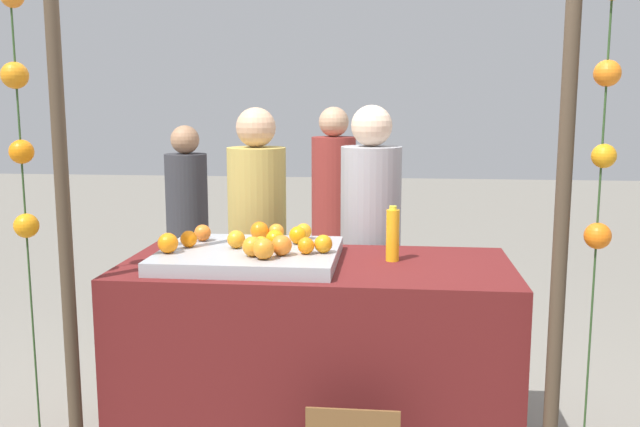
{
  "coord_description": "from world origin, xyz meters",
  "views": [
    {
      "loc": [
        0.34,
        -3.06,
        1.64
      ],
      "look_at": [
        0.0,
        0.15,
        1.12
      ],
      "focal_mm": 39.34,
      "sensor_mm": 36.0,
      "label": 1
    }
  ],
  "objects_px": {
    "stall_counter": "(317,360)",
    "vendor_right": "(370,266)",
    "vendor_left": "(258,262)",
    "juice_bottle": "(393,235)",
    "orange_0": "(276,232)",
    "orange_1": "(298,235)"
  },
  "relations": [
    {
      "from": "orange_0",
      "to": "vendor_left",
      "type": "height_order",
      "value": "vendor_left"
    },
    {
      "from": "orange_1",
      "to": "juice_bottle",
      "type": "height_order",
      "value": "juice_bottle"
    },
    {
      "from": "orange_1",
      "to": "vendor_left",
      "type": "relative_size",
      "value": 0.05
    },
    {
      "from": "vendor_right",
      "to": "juice_bottle",
      "type": "bearing_deg",
      "value": -78.71
    },
    {
      "from": "orange_0",
      "to": "juice_bottle",
      "type": "relative_size",
      "value": 0.3
    },
    {
      "from": "stall_counter",
      "to": "orange_1",
      "type": "bearing_deg",
      "value": 130.84
    },
    {
      "from": "vendor_left",
      "to": "juice_bottle",
      "type": "bearing_deg",
      "value": -40.44
    },
    {
      "from": "orange_0",
      "to": "orange_1",
      "type": "xyz_separation_m",
      "value": [
        0.12,
        -0.1,
        0.0
      ]
    },
    {
      "from": "juice_bottle",
      "to": "vendor_left",
      "type": "bearing_deg",
      "value": 139.56
    },
    {
      "from": "stall_counter",
      "to": "orange_0",
      "type": "height_order",
      "value": "orange_0"
    },
    {
      "from": "vendor_left",
      "to": "vendor_right",
      "type": "distance_m",
      "value": 0.63
    },
    {
      "from": "orange_0",
      "to": "orange_1",
      "type": "relative_size",
      "value": 0.92
    },
    {
      "from": "juice_bottle",
      "to": "orange_1",
      "type": "bearing_deg",
      "value": 174.29
    },
    {
      "from": "stall_counter",
      "to": "vendor_right",
      "type": "distance_m",
      "value": 0.77
    },
    {
      "from": "stall_counter",
      "to": "juice_bottle",
      "type": "xyz_separation_m",
      "value": [
        0.34,
        0.07,
        0.58
      ]
    },
    {
      "from": "stall_counter",
      "to": "orange_1",
      "type": "relative_size",
      "value": 21.15
    },
    {
      "from": "stall_counter",
      "to": "juice_bottle",
      "type": "relative_size",
      "value": 6.92
    },
    {
      "from": "orange_0",
      "to": "vendor_right",
      "type": "distance_m",
      "value": 0.69
    },
    {
      "from": "orange_1",
      "to": "vendor_left",
      "type": "xyz_separation_m",
      "value": [
        -0.31,
        0.59,
        -0.28
      ]
    },
    {
      "from": "vendor_right",
      "to": "orange_1",
      "type": "bearing_deg",
      "value": -119.86
    },
    {
      "from": "vendor_left",
      "to": "orange_0",
      "type": "bearing_deg",
      "value": -68.94
    },
    {
      "from": "orange_0",
      "to": "vendor_right",
      "type": "relative_size",
      "value": 0.05
    }
  ]
}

